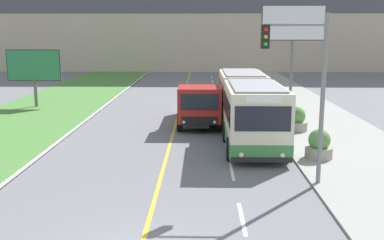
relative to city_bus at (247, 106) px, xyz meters
name	(u,v)px	position (x,y,z in m)	size (l,w,h in m)	color
lane_marking_centre	(163,222)	(-3.55, -11.17, -1.57)	(2.88, 140.00, 0.01)	gold
city_bus	(247,106)	(0.00, 0.00, 0.00)	(2.68, 12.07, 3.09)	beige
dump_truck	(200,106)	(-2.53, 2.20, -0.34)	(2.46, 6.85, 2.44)	black
traffic_light_mast	(305,78)	(1.16, -7.82, 2.28)	(2.28, 0.32, 6.07)	slate
billboard_large	(293,26)	(5.17, 14.76, 4.27)	(5.27, 0.24, 7.57)	#59595B
billboard_small	(34,67)	(-14.52, 8.86, 1.35)	(3.92, 0.24, 4.17)	#59595B
planter_round_near	(319,146)	(2.63, -4.62, -0.93)	(1.17, 1.17, 1.28)	gray
planter_round_second	(296,120)	(2.78, 0.85, -0.91)	(1.23, 1.23, 1.33)	gray
planter_round_third	(281,104)	(2.87, 6.32, -0.91)	(1.20, 1.20, 1.33)	gray
planter_round_far	(265,93)	(2.62, 11.79, -0.92)	(1.18, 1.18, 1.30)	gray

